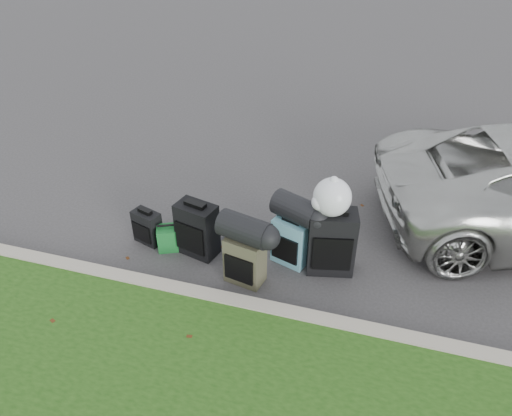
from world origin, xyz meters
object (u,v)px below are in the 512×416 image
(suitcase_large_black_right, at_px, (331,242))
(tote_green, at_px, (169,238))
(suitcase_large_black_left, at_px, (197,229))
(suitcase_olive, at_px, (245,260))
(suitcase_teal, at_px, (291,241))
(suitcase_small_black, at_px, (147,227))
(tote_navy, at_px, (235,232))

(suitcase_large_black_right, bearing_deg, tote_green, 172.68)
(suitcase_large_black_left, distance_m, suitcase_olive, 0.80)
(suitcase_large_black_left, bearing_deg, suitcase_large_black_right, 18.85)
(suitcase_olive, relative_size, tote_green, 1.88)
(tote_green, bearing_deg, suitcase_teal, -17.86)
(suitcase_teal, bearing_deg, tote_green, -154.57)
(suitcase_olive, distance_m, suitcase_large_black_right, 1.05)
(suitcase_olive, distance_m, suitcase_teal, 0.65)
(suitcase_large_black_right, height_order, tote_green, suitcase_large_black_right)
(suitcase_small_black, bearing_deg, suitcase_large_black_right, 20.90)
(suitcase_small_black, distance_m, suitcase_olive, 1.48)
(suitcase_small_black, height_order, suitcase_olive, suitcase_olive)
(tote_green, bearing_deg, suitcase_small_black, 144.80)
(suitcase_small_black, relative_size, suitcase_large_black_left, 0.64)
(suitcase_olive, xyz_separation_m, suitcase_teal, (0.43, 0.49, 0.00))
(suitcase_large_black_left, relative_size, suitcase_teal, 1.16)
(suitcase_small_black, bearing_deg, tote_green, 7.48)
(suitcase_large_black_left, relative_size, tote_green, 2.21)
(suitcase_olive, distance_m, tote_navy, 0.78)
(suitcase_small_black, xyz_separation_m, tote_green, (0.32, -0.06, -0.07))
(tote_green, bearing_deg, suitcase_large_black_left, -19.36)
(suitcase_large_black_right, bearing_deg, suitcase_small_black, 170.55)
(suitcase_small_black, distance_m, suitcase_teal, 1.87)
(suitcase_small_black, relative_size, suitcase_teal, 0.74)
(suitcase_large_black_left, xyz_separation_m, tote_green, (-0.39, -0.04, -0.19))
(suitcase_large_black_right, height_order, tote_navy, suitcase_large_black_right)
(suitcase_olive, bearing_deg, tote_green, 176.15)
(suitcase_teal, xyz_separation_m, suitcase_large_black_right, (0.49, -0.00, 0.11))
(suitcase_small_black, bearing_deg, suitcase_olive, 3.95)
(suitcase_small_black, height_order, tote_green, suitcase_small_black)
(suitcase_teal, xyz_separation_m, tote_navy, (-0.78, 0.19, -0.17))
(tote_navy, bearing_deg, suitcase_olive, -84.46)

